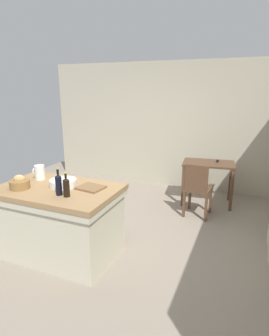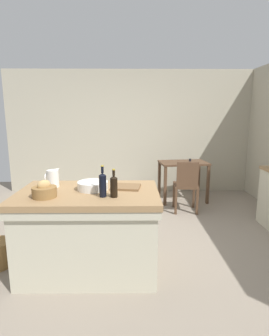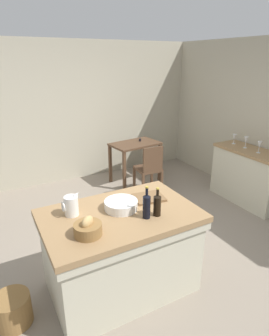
{
  "view_description": "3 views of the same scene",
  "coord_description": "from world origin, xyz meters",
  "px_view_note": "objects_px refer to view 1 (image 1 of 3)",
  "views": [
    {
      "loc": [
        1.65,
        -3.18,
        2.05
      ],
      "look_at": [
        0.19,
        0.33,
        0.97
      ],
      "focal_mm": 30.0,
      "sensor_mm": 36.0,
      "label": 1
    },
    {
      "loc": [
        0.0,
        -3.33,
        1.7
      ],
      "look_at": [
        0.05,
        0.3,
        0.97
      ],
      "focal_mm": 29.07,
      "sensor_mm": 36.0,
      "label": 2
    },
    {
      "loc": [
        -1.47,
        -2.73,
        2.27
      ],
      "look_at": [
        0.18,
        0.32,
        0.93
      ],
      "focal_mm": 30.49,
      "sensor_mm": 36.0,
      "label": 3
    }
  ],
  "objects_px": {
    "cutting_board": "(91,188)",
    "wicker_hamper": "(4,225)",
    "bread_basket": "(20,184)",
    "wine_bottle_amber": "(59,184)",
    "wash_bowl": "(63,183)",
    "wooden_chair": "(198,188)",
    "wine_bottle_dark": "(66,187)",
    "island_table": "(60,218)",
    "writing_desk": "(208,169)",
    "pitcher": "(40,172)"
  },
  "relations": [
    {
      "from": "cutting_board",
      "to": "wicker_hamper",
      "type": "bearing_deg",
      "value": -177.81
    },
    {
      "from": "bread_basket",
      "to": "wine_bottle_amber",
      "type": "relative_size",
      "value": 0.75
    },
    {
      "from": "wash_bowl",
      "to": "cutting_board",
      "type": "height_order",
      "value": "wash_bowl"
    },
    {
      "from": "wooden_chair",
      "to": "bread_basket",
      "type": "relative_size",
      "value": 3.84
    },
    {
      "from": "wine_bottle_dark",
      "to": "wicker_hamper",
      "type": "xyz_separation_m",
      "value": [
        -1.35,
        0.27,
        -0.86
      ]
    },
    {
      "from": "wine_bottle_amber",
      "to": "wicker_hamper",
      "type": "relative_size",
      "value": 0.96
    },
    {
      "from": "island_table",
      "to": "wine_bottle_dark",
      "type": "xyz_separation_m",
      "value": [
        0.29,
        -0.2,
        0.53
      ]
    },
    {
      "from": "wooden_chair",
      "to": "wine_bottle_dark",
      "type": "bearing_deg",
      "value": -119.66
    },
    {
      "from": "writing_desk",
      "to": "wicker_hamper",
      "type": "relative_size",
      "value": 2.91
    },
    {
      "from": "pitcher",
      "to": "wine_bottle_dark",
      "type": "distance_m",
      "value": 0.8
    },
    {
      "from": "bread_basket",
      "to": "wicker_hamper",
      "type": "distance_m",
      "value": 1.08
    },
    {
      "from": "wine_bottle_dark",
      "to": "writing_desk",
      "type": "bearing_deg",
      "value": 65.55
    },
    {
      "from": "wash_bowl",
      "to": "bread_basket",
      "type": "relative_size",
      "value": 1.38
    },
    {
      "from": "writing_desk",
      "to": "wash_bowl",
      "type": "relative_size",
      "value": 2.95
    },
    {
      "from": "pitcher",
      "to": "wine_bottle_amber",
      "type": "height_order",
      "value": "wine_bottle_amber"
    },
    {
      "from": "writing_desk",
      "to": "wine_bottle_amber",
      "type": "height_order",
      "value": "wine_bottle_amber"
    },
    {
      "from": "wooden_chair",
      "to": "wash_bowl",
      "type": "xyz_separation_m",
      "value": [
        -1.36,
        -1.69,
        0.44
      ]
    },
    {
      "from": "wooden_chair",
      "to": "wine_bottle_dark",
      "type": "xyz_separation_m",
      "value": [
        -1.12,
        -1.96,
        0.51
      ]
    },
    {
      "from": "cutting_board",
      "to": "wine_bottle_dark",
      "type": "height_order",
      "value": "wine_bottle_dark"
    },
    {
      "from": "wooden_chair",
      "to": "bread_basket",
      "type": "bearing_deg",
      "value": -132.52
    },
    {
      "from": "wine_bottle_amber",
      "to": "wash_bowl",
      "type": "bearing_deg",
      "value": 117.51
    },
    {
      "from": "wine_bottle_amber",
      "to": "writing_desk",
      "type": "bearing_deg",
      "value": 63.5
    },
    {
      "from": "bread_basket",
      "to": "wine_bottle_dark",
      "type": "bearing_deg",
      "value": -0.23
    },
    {
      "from": "pitcher",
      "to": "cutting_board",
      "type": "bearing_deg",
      "value": -4.07
    },
    {
      "from": "cutting_board",
      "to": "island_table",
      "type": "bearing_deg",
      "value": -162.25
    },
    {
      "from": "island_table",
      "to": "wine_bottle_dark",
      "type": "relative_size",
      "value": 5.27
    },
    {
      "from": "island_table",
      "to": "writing_desk",
      "type": "distance_m",
      "value": 2.82
    },
    {
      "from": "wooden_chair",
      "to": "wicker_hamper",
      "type": "xyz_separation_m",
      "value": [
        -2.46,
        -1.69,
        -0.35
      ]
    },
    {
      "from": "island_table",
      "to": "wash_bowl",
      "type": "bearing_deg",
      "value": 58.19
    },
    {
      "from": "island_table",
      "to": "wicker_hamper",
      "type": "distance_m",
      "value": 1.11
    },
    {
      "from": "bread_basket",
      "to": "cutting_board",
      "type": "height_order",
      "value": "bread_basket"
    },
    {
      "from": "writing_desk",
      "to": "bread_basket",
      "type": "height_order",
      "value": "bread_basket"
    },
    {
      "from": "pitcher",
      "to": "wash_bowl",
      "type": "distance_m",
      "value": 0.48
    },
    {
      "from": "pitcher",
      "to": "cutting_board",
      "type": "xyz_separation_m",
      "value": [
        0.81,
        -0.06,
        -0.09
      ]
    },
    {
      "from": "bread_basket",
      "to": "wine_bottle_amber",
      "type": "height_order",
      "value": "wine_bottle_amber"
    },
    {
      "from": "island_table",
      "to": "wooden_chair",
      "type": "distance_m",
      "value": 2.25
    },
    {
      "from": "wicker_hamper",
      "to": "island_table",
      "type": "bearing_deg",
      "value": -3.83
    },
    {
      "from": "writing_desk",
      "to": "wine_bottle_dark",
      "type": "bearing_deg",
      "value": -114.45
    },
    {
      "from": "island_table",
      "to": "wine_bottle_amber",
      "type": "bearing_deg",
      "value": -47.34
    },
    {
      "from": "wash_bowl",
      "to": "bread_basket",
      "type": "distance_m",
      "value": 0.51
    },
    {
      "from": "cutting_board",
      "to": "wine_bottle_dark",
      "type": "xyz_separation_m",
      "value": [
        -0.11,
        -0.33,
        0.1
      ]
    },
    {
      "from": "island_table",
      "to": "wash_bowl",
      "type": "height_order",
      "value": "wash_bowl"
    },
    {
      "from": "island_table",
      "to": "wash_bowl",
      "type": "distance_m",
      "value": 0.46
    },
    {
      "from": "wash_bowl",
      "to": "bread_basket",
      "type": "bearing_deg",
      "value": -148.62
    },
    {
      "from": "bread_basket",
      "to": "wicker_hamper",
      "type": "height_order",
      "value": "bread_basket"
    },
    {
      "from": "wicker_hamper",
      "to": "cutting_board",
      "type": "bearing_deg",
      "value": 2.19
    },
    {
      "from": "cutting_board",
      "to": "wine_bottle_dark",
      "type": "relative_size",
      "value": 1.09
    },
    {
      "from": "wash_bowl",
      "to": "cutting_board",
      "type": "relative_size",
      "value": 1.07
    },
    {
      "from": "wash_bowl",
      "to": "cutting_board",
      "type": "bearing_deg",
      "value": 9.54
    },
    {
      "from": "wash_bowl",
      "to": "wicker_hamper",
      "type": "relative_size",
      "value": 0.99
    }
  ]
}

